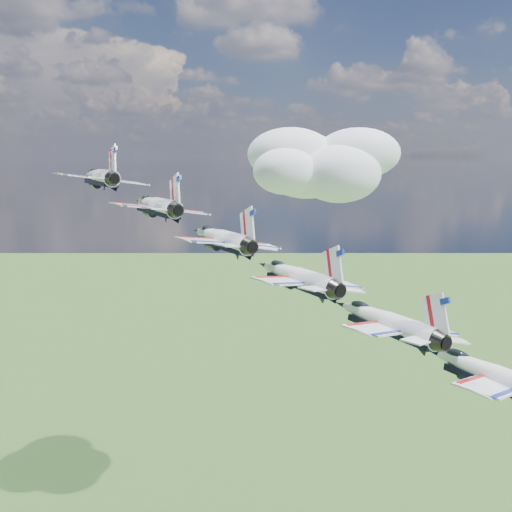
{
  "coord_description": "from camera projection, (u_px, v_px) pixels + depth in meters",
  "views": [
    {
      "loc": [
        -3.78,
        -50.16,
        167.75
      ],
      "look_at": [
        6.87,
        14.87,
        156.19
      ],
      "focal_mm": 40.0,
      "sensor_mm": 36.0,
      "label": 1
    }
  ],
  "objects": [
    {
      "name": "cloud_far",
      "position": [
        311.0,
        166.0,
        226.43
      ],
      "size": [
        57.82,
        45.43,
        22.72
      ],
      "primitive_type": "ellipsoid",
      "color": "white"
    },
    {
      "name": "jet_0",
      "position": [
        99.0,
        177.0,
        79.91
      ],
      "size": [
        17.43,
        20.57,
        6.84
      ],
      "primitive_type": null,
      "rotation": [
        0.0,
        0.14,
        0.33
      ],
      "color": "white"
    },
    {
      "name": "jet_1",
      "position": [
        155.0,
        205.0,
        74.71
      ],
      "size": [
        17.43,
        20.57,
        6.84
      ],
      "primitive_type": null,
      "rotation": [
        0.0,
        0.14,
        0.33
      ],
      "color": "white"
    },
    {
      "name": "jet_2",
      "position": [
        220.0,
        238.0,
        69.5
      ],
      "size": [
        17.43,
        20.57,
        6.84
      ],
      "primitive_type": null,
      "rotation": [
        0.0,
        0.14,
        0.33
      ],
      "color": "white"
    },
    {
      "name": "jet_3",
      "position": [
        295.0,
        276.0,
        64.29
      ],
      "size": [
        17.43,
        20.57,
        6.84
      ],
      "primitive_type": null,
      "rotation": [
        0.0,
        0.14,
        0.33
      ],
      "color": "white"
    },
    {
      "name": "jet_4",
      "position": [
        384.0,
        320.0,
        59.09
      ],
      "size": [
        17.43,
        20.57,
        6.84
      ],
      "primitive_type": null,
      "rotation": [
        0.0,
        0.14,
        0.33
      ],
      "color": "white"
    },
    {
      "name": "jet_5",
      "position": [
        489.0,
        373.0,
        53.88
      ],
      "size": [
        17.43,
        20.57,
        6.84
      ],
      "primitive_type": null,
      "rotation": [
        0.0,
        0.14,
        0.33
      ],
      "color": "white"
    }
  ]
}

